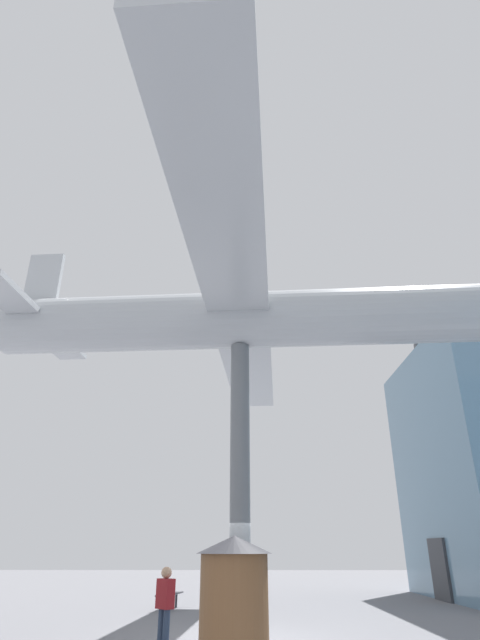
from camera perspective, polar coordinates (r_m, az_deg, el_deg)
name	(u,v)px	position (r m, az deg, el deg)	size (l,w,h in m)	color
ground_plane	(240,639)	(13.82, 0.00, -32.62)	(80.00, 80.00, 0.00)	slate
support_pylon_central	(240,475)	(13.79, 0.00, -17.35)	(0.54, 0.54, 7.34)	slate
suspended_airplane	(246,319)	(15.05, 0.68, 0.07)	(19.50, 16.08, 3.42)	#B2B7BC
visitor_person	(165,602)	(12.36, -8.57, -29.23)	(0.44, 0.44, 1.55)	#2D3D56
plaza_bench	(170,595)	(19.90, -8.04, -28.68)	(1.88, 0.76, 0.50)	#4C4C51
info_kiosk	(234,612)	(8.33, -0.70, -30.40)	(1.15, 1.15, 2.10)	brown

